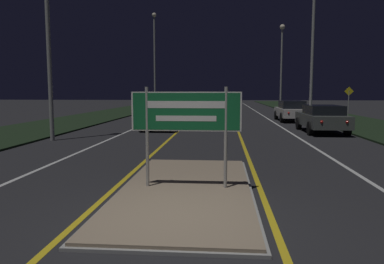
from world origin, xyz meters
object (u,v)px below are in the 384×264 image
object	(u,v)px
highway_sign	(186,116)
car_receding_1	(291,110)
streetlight_left_far	(155,53)
warning_sign	(349,101)
car_approaching_0	(161,114)
car_receding_0	(322,118)
streetlight_right_far	(282,56)
streetlight_right_near	(313,20)

from	to	relation	value
highway_sign	car_receding_1	world-z (taller)	highway_sign
streetlight_left_far	warning_sign	world-z (taller)	streetlight_left_far
car_approaching_0	car_receding_0	bearing A→B (deg)	-7.99
highway_sign	car_receding_1	size ratio (longest dim) A/B	0.51
highway_sign	car_receding_1	bearing A→B (deg)	73.72
car_receding_1	car_approaching_0	distance (m)	10.14
streetlight_right_far	car_receding_0	bearing A→B (deg)	-92.51
car_receding_1	streetlight_right_near	bearing A→B (deg)	-60.76
streetlight_left_far	warning_sign	size ratio (longest dim) A/B	4.44
streetlight_right_near	car_receding_1	size ratio (longest dim) A/B	2.28
car_receding_0	highway_sign	bearing A→B (deg)	-116.23
streetlight_left_far	warning_sign	distance (m)	21.46
car_approaching_0	warning_sign	bearing A→B (deg)	23.49
streetlight_left_far	car_receding_1	bearing A→B (deg)	-47.51
car_receding_0	warning_sign	distance (m)	7.17
car_receding_0	car_approaching_0	xyz separation A→B (m)	(-8.46, 1.19, 0.07)
streetlight_left_far	car_receding_0	world-z (taller)	streetlight_left_far
highway_sign	warning_sign	distance (m)	20.26
car_receding_1	warning_sign	bearing A→B (deg)	-13.26
car_receding_0	streetlight_left_far	bearing A→B (deg)	121.21
streetlight_right_near	car_receding_0	distance (m)	8.07
highway_sign	car_approaching_0	bearing A→B (deg)	101.60
streetlight_right_near	warning_sign	world-z (taller)	streetlight_right_near
streetlight_right_near	car_receding_0	world-z (taller)	streetlight_right_near
highway_sign	streetlight_right_far	xyz separation A→B (m)	(6.66, 31.38, 4.06)
warning_sign	car_receding_0	bearing A→B (deg)	-117.82
highway_sign	streetlight_right_far	bearing A→B (deg)	78.02
car_receding_1	highway_sign	bearing A→B (deg)	-106.28
car_receding_0	car_receding_1	bearing A→B (deg)	92.15
streetlight_left_far	car_approaching_0	world-z (taller)	streetlight_left_far
car_receding_0	warning_sign	bearing A→B (deg)	62.18
streetlight_right_near	car_receding_0	xyz separation A→B (m)	(-0.66, -5.50, -5.88)
car_receding_0	streetlight_right_far	bearing A→B (deg)	87.49
highway_sign	streetlight_left_far	size ratio (longest dim) A/B	0.22
highway_sign	streetlight_right_near	bearing A→B (deg)	69.48
streetlight_left_far	streetlight_right_near	distance (m)	19.67
highway_sign	car_approaching_0	world-z (taller)	highway_sign
warning_sign	streetlight_left_far	bearing A→B (deg)	138.19
car_receding_1	car_approaching_0	xyz separation A→B (m)	(-8.19, -5.97, 0.06)
streetlight_right_near	car_receding_0	bearing A→B (deg)	-96.88
car_approaching_0	warning_sign	distance (m)	12.87
car_approaching_0	car_receding_1	bearing A→B (deg)	36.10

